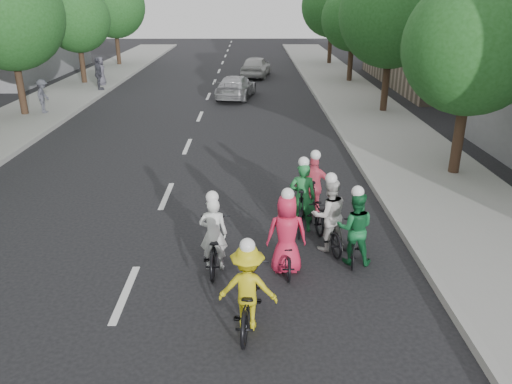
{
  "coord_description": "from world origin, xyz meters",
  "views": [
    {
      "loc": [
        2.44,
        -8.2,
        5.34
      ],
      "look_at": [
        2.54,
        2.76,
        1.0
      ],
      "focal_mm": 35.0,
      "sensor_mm": 36.0,
      "label": 1
    }
  ],
  "objects_px": {
    "cyclist_1": "(248,294)",
    "spectator_0": "(43,96)",
    "follow_car_lead": "(236,87)",
    "follow_car_trail": "(256,66)",
    "cyclist_4": "(214,242)",
    "cyclist_2": "(328,222)",
    "spectator_1": "(98,74)",
    "spectator_2": "(101,71)",
    "cyclist_6": "(314,192)",
    "cyclist_3": "(354,233)",
    "cyclist_5": "(302,204)",
    "cyclist_0": "(286,241)"
  },
  "relations": [
    {
      "from": "cyclist_1",
      "to": "cyclist_4",
      "type": "relative_size",
      "value": 1.05
    },
    {
      "from": "cyclist_1",
      "to": "follow_car_trail",
      "type": "height_order",
      "value": "cyclist_1"
    },
    {
      "from": "cyclist_0",
      "to": "follow_car_lead",
      "type": "xyz_separation_m",
      "value": [
        -1.56,
        18.62,
        -0.03
      ]
    },
    {
      "from": "follow_car_trail",
      "to": "spectator_2",
      "type": "height_order",
      "value": "spectator_2"
    },
    {
      "from": "spectator_0",
      "to": "spectator_2",
      "type": "height_order",
      "value": "spectator_2"
    },
    {
      "from": "follow_car_lead",
      "to": "spectator_0",
      "type": "xyz_separation_m",
      "value": [
        -8.9,
        -4.31,
        0.32
      ]
    },
    {
      "from": "spectator_0",
      "to": "cyclist_3",
      "type": "bearing_deg",
      "value": -142.48
    },
    {
      "from": "cyclist_3",
      "to": "follow_car_lead",
      "type": "xyz_separation_m",
      "value": [
        -3.02,
        18.28,
        -0.04
      ]
    },
    {
      "from": "cyclist_6",
      "to": "spectator_0",
      "type": "distance_m",
      "value": 16.2
    },
    {
      "from": "cyclist_1",
      "to": "cyclist_6",
      "type": "bearing_deg",
      "value": -103.63
    },
    {
      "from": "cyclist_1",
      "to": "spectator_1",
      "type": "height_order",
      "value": "spectator_1"
    },
    {
      "from": "spectator_0",
      "to": "cyclist_2",
      "type": "bearing_deg",
      "value": -142.31
    },
    {
      "from": "cyclist_3",
      "to": "follow_car_lead",
      "type": "height_order",
      "value": "cyclist_3"
    },
    {
      "from": "cyclist_4",
      "to": "cyclist_5",
      "type": "relative_size",
      "value": 0.94
    },
    {
      "from": "cyclist_5",
      "to": "cyclist_1",
      "type": "bearing_deg",
      "value": 80.26
    },
    {
      "from": "cyclist_6",
      "to": "spectator_2",
      "type": "bearing_deg",
      "value": -51.31
    },
    {
      "from": "cyclist_2",
      "to": "cyclist_6",
      "type": "relative_size",
      "value": 1.02
    },
    {
      "from": "follow_car_lead",
      "to": "cyclist_2",
      "type": "bearing_deg",
      "value": 108.29
    },
    {
      "from": "cyclist_0",
      "to": "cyclist_1",
      "type": "relative_size",
      "value": 0.96
    },
    {
      "from": "follow_car_lead",
      "to": "cyclist_6",
      "type": "bearing_deg",
      "value": 108.79
    },
    {
      "from": "cyclist_2",
      "to": "follow_car_lead",
      "type": "distance_m",
      "value": 17.84
    },
    {
      "from": "follow_car_trail",
      "to": "cyclist_4",
      "type": "bearing_deg",
      "value": 97.22
    },
    {
      "from": "cyclist_5",
      "to": "spectator_0",
      "type": "xyz_separation_m",
      "value": [
        -10.96,
        12.38,
        0.27
      ]
    },
    {
      "from": "cyclist_2",
      "to": "cyclist_3",
      "type": "xyz_separation_m",
      "value": [
        0.46,
        -0.62,
        0.02
      ]
    },
    {
      "from": "cyclist_4",
      "to": "spectator_1",
      "type": "relative_size",
      "value": 0.99
    },
    {
      "from": "cyclist_2",
      "to": "spectator_2",
      "type": "bearing_deg",
      "value": -74.42
    },
    {
      "from": "cyclist_3",
      "to": "cyclist_5",
      "type": "bearing_deg",
      "value": -49.41
    },
    {
      "from": "cyclist_5",
      "to": "spectator_1",
      "type": "height_order",
      "value": "spectator_1"
    },
    {
      "from": "cyclist_0",
      "to": "cyclist_5",
      "type": "distance_m",
      "value": 2.0
    },
    {
      "from": "follow_car_lead",
      "to": "spectator_1",
      "type": "bearing_deg",
      "value": -2.46
    },
    {
      "from": "cyclist_2",
      "to": "cyclist_5",
      "type": "distance_m",
      "value": 1.09
    },
    {
      "from": "cyclist_0",
      "to": "cyclist_2",
      "type": "relative_size",
      "value": 1.01
    },
    {
      "from": "spectator_0",
      "to": "follow_car_trail",
      "type": "bearing_deg",
      "value": -42.96
    },
    {
      "from": "follow_car_lead",
      "to": "spectator_2",
      "type": "relative_size",
      "value": 2.53
    },
    {
      "from": "cyclist_1",
      "to": "cyclist_3",
      "type": "height_order",
      "value": "cyclist_3"
    },
    {
      "from": "cyclist_6",
      "to": "cyclist_0",
      "type": "bearing_deg",
      "value": 81.8
    },
    {
      "from": "cyclist_1",
      "to": "cyclist_6",
      "type": "relative_size",
      "value": 1.07
    },
    {
      "from": "cyclist_1",
      "to": "cyclist_5",
      "type": "relative_size",
      "value": 0.98
    },
    {
      "from": "cyclist_3",
      "to": "cyclist_5",
      "type": "relative_size",
      "value": 0.9
    },
    {
      "from": "follow_car_lead",
      "to": "spectator_0",
      "type": "bearing_deg",
      "value": 35.86
    },
    {
      "from": "cyclist_2",
      "to": "cyclist_4",
      "type": "relative_size",
      "value": 1.0
    },
    {
      "from": "cyclist_1",
      "to": "spectator_0",
      "type": "distance_m",
      "value": 18.86
    },
    {
      "from": "cyclist_5",
      "to": "follow_car_lead",
      "type": "relative_size",
      "value": 0.46
    },
    {
      "from": "cyclist_3",
      "to": "spectator_2",
      "type": "height_order",
      "value": "spectator_2"
    },
    {
      "from": "cyclist_0",
      "to": "cyclist_5",
      "type": "xyz_separation_m",
      "value": [
        0.5,
        1.94,
        0.01
      ]
    },
    {
      "from": "cyclist_5",
      "to": "follow_car_lead",
      "type": "xyz_separation_m",
      "value": [
        -2.06,
        16.69,
        -0.04
      ]
    },
    {
      "from": "follow_car_lead",
      "to": "follow_car_trail",
      "type": "bearing_deg",
      "value": -88.64
    },
    {
      "from": "cyclist_6",
      "to": "spectator_1",
      "type": "height_order",
      "value": "spectator_1"
    },
    {
      "from": "cyclist_1",
      "to": "spectator_1",
      "type": "distance_m",
      "value": 23.95
    },
    {
      "from": "cyclist_0",
      "to": "spectator_0",
      "type": "xyz_separation_m",
      "value": [
        -10.46,
        14.32,
        0.28
      ]
    }
  ]
}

